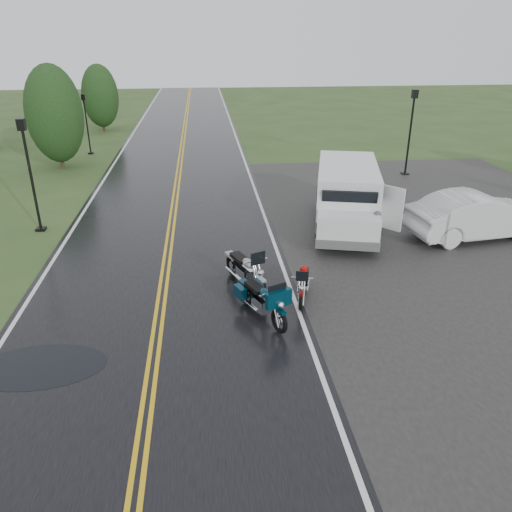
{
  "coord_description": "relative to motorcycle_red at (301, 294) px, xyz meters",
  "views": [
    {
      "loc": [
        1.38,
        -11.36,
        7.09
      ],
      "look_at": [
        2.8,
        2.0,
        1.0
      ],
      "focal_mm": 35.0,
      "sensor_mm": 36.0,
      "label": 1
    }
  ],
  "objects": [
    {
      "name": "ground",
      "position": [
        -3.87,
        -0.37,
        -0.56
      ],
      "size": [
        120.0,
        120.0,
        0.0
      ],
      "primitive_type": "plane",
      "color": "#2D471E",
      "rests_on": "ground"
    },
    {
      "name": "road",
      "position": [
        -3.87,
        9.63,
        -0.54
      ],
      "size": [
        8.0,
        100.0,
        0.04
      ],
      "primitive_type": "cube",
      "color": "black",
      "rests_on": "ground"
    },
    {
      "name": "parking_pad",
      "position": [
        7.13,
        4.63,
        -0.54
      ],
      "size": [
        14.0,
        24.0,
        0.03
      ],
      "primitive_type": "cube",
      "color": "black",
      "rests_on": "ground"
    },
    {
      "name": "motorcycle_red",
      "position": [
        0.0,
        0.0,
        0.0
      ],
      "size": [
        1.15,
        2.0,
        1.11
      ],
      "primitive_type": null,
      "rotation": [
        0.0,
        0.0,
        -0.26
      ],
      "color": "#580C0A",
      "rests_on": "ground"
    },
    {
      "name": "motorcycle_teal",
      "position": [
        -0.76,
        -1.07,
        0.11
      ],
      "size": [
        1.69,
        2.4,
        1.34
      ],
      "primitive_type": null,
      "rotation": [
        0.0,
        0.0,
        0.43
      ],
      "color": "#042736",
      "rests_on": "ground"
    },
    {
      "name": "motorcycle_silver",
      "position": [
        -1.06,
        0.66,
        0.16
      ],
      "size": [
        1.72,
        2.57,
        1.43
      ],
      "primitive_type": null,
      "rotation": [
        0.0,
        0.0,
        0.39
      ],
      "color": "#95979C",
      "rests_on": "ground"
    },
    {
      "name": "van_white",
      "position": [
        1.53,
        4.47,
        0.67
      ],
      "size": [
        3.77,
        6.61,
        2.45
      ],
      "primitive_type": null,
      "rotation": [
        0.0,
        0.0,
        -0.24
      ],
      "color": "silver",
      "rests_on": "ground"
    },
    {
      "name": "person_at_van",
      "position": [
        3.31,
        3.81,
        0.18
      ],
      "size": [
        0.57,
        0.4,
        1.47
      ],
      "primitive_type": "imported",
      "rotation": [
        0.0,
        0.0,
        3.24
      ],
      "color": "#525257",
      "rests_on": "ground"
    },
    {
      "name": "sedan_white",
      "position": [
        7.46,
        4.64,
        0.29
      ],
      "size": [
        5.34,
        2.49,
        1.69
      ],
      "primitive_type": "imported",
      "rotation": [
        0.0,
        0.0,
        1.71
      ],
      "color": "silver",
      "rests_on": "ground"
    },
    {
      "name": "lamp_post_near_left",
      "position": [
        -8.89,
        7.13,
        1.59
      ],
      "size": [
        0.37,
        0.37,
        4.29
      ],
      "primitive_type": null,
      "color": "black",
      "rests_on": "ground"
    },
    {
      "name": "lamp_post_far_left",
      "position": [
        -9.53,
        20.46,
        1.27
      ],
      "size": [
        0.31,
        0.31,
        3.66
      ],
      "primitive_type": null,
      "color": "black",
      "rests_on": "ground"
    },
    {
      "name": "lamp_post_far_right",
      "position": [
        8.28,
        13.56,
        1.66
      ],
      "size": [
        0.38,
        0.38,
        4.43
      ],
      "primitive_type": null,
      "color": "black",
      "rests_on": "ground"
    },
    {
      "name": "tree_left_mid",
      "position": [
        -10.44,
        17.12,
        1.82
      ],
      "size": [
        3.05,
        3.05,
        4.76
      ],
      "primitive_type": null,
      "color": "#1E3D19",
      "rests_on": "ground"
    },
    {
      "name": "tree_left_far",
      "position": [
        -10.04,
        28.52,
        1.53
      ],
      "size": [
        2.72,
        2.72,
        4.18
      ],
      "primitive_type": null,
      "color": "#1E3D19",
      "rests_on": "ground"
    }
  ]
}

